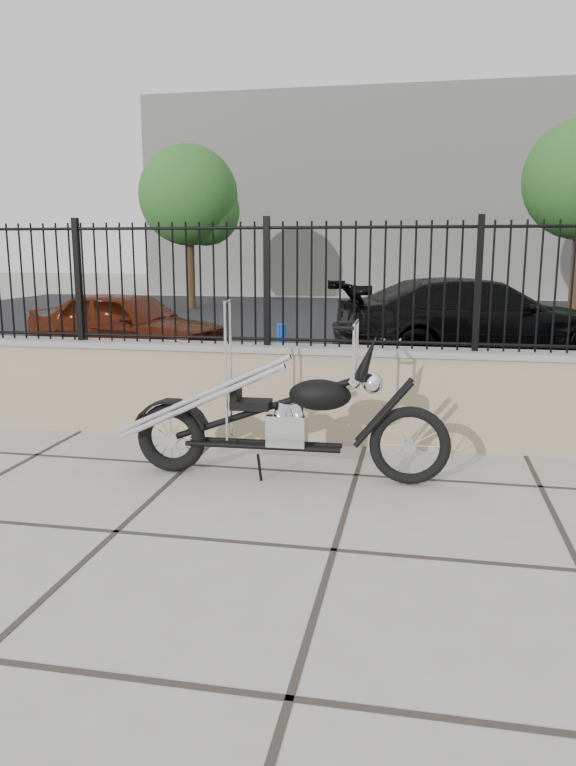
{
  "coord_description": "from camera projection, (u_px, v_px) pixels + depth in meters",
  "views": [
    {
      "loc": [
        0.5,
        -4.07,
        1.91
      ],
      "look_at": [
        -0.62,
        1.62,
        0.76
      ],
      "focal_mm": 32.0,
      "sensor_mm": 36.0,
      "label": 1
    }
  ],
  "objects": [
    {
      "name": "car_red",
      "position": [
        128.0,
        325.0,
        11.71
      ],
      "size": [
        3.79,
        2.18,
        1.21
      ],
      "primitive_type": "imported",
      "rotation": [
        0.0,
        0.0,
        1.35
      ],
      "color": "#49180A",
      "rests_on": "parking_lot"
    },
    {
      "name": "retaining_wall",
      "position": [
        367.0,
        396.0,
        6.69
      ],
      "size": [
        14.0,
        0.36,
        0.96
      ],
      "primitive_type": "cube",
      "color": "gray",
      "rests_on": "ground_plane"
    },
    {
      "name": "bollard_a",
      "position": [
        281.0,
        361.0,
        8.75
      ],
      "size": [
        0.14,
        0.14,
        0.96
      ],
      "primitive_type": "cylinder",
      "rotation": [
        0.0,
        0.0,
        -0.26
      ],
      "color": "#0B32A8",
      "rests_on": "ground_plane"
    },
    {
      "name": "car_black",
      "position": [
        476.0,
        320.0,
        11.66
      ],
      "size": [
        5.26,
        3.58,
        1.42
      ],
      "primitive_type": "imported",
      "rotation": [
        0.0,
        0.0,
        1.93
      ],
      "color": "black",
      "rests_on": "parking_lot"
    },
    {
      "name": "background_building",
      "position": [
        414.0,
        198.0,
        29.11
      ],
      "size": [
        22.0,
        6.0,
        8.0
      ],
      "primitive_type": "cube",
      "color": "beige",
      "rests_on": "ground_plane"
    },
    {
      "name": "iron_fence",
      "position": [
        369.0,
        285.0,
        6.48
      ],
      "size": [
        14.0,
        0.08,
        1.2
      ],
      "primitive_type": "cube",
      "color": "black",
      "rests_on": "retaining_wall"
    },
    {
      "name": "tree_left",
      "position": [
        188.0,
        191.0,
        21.28
      ],
      "size": [
        3.1,
        3.1,
        5.23
      ],
      "rotation": [
        0.0,
        0.0,
        0.01
      ],
      "color": "#382619",
      "rests_on": "ground_plane"
    },
    {
      "name": "chopper_motorcycle",
      "position": [
        281.0,
        390.0,
        5.62
      ],
      "size": [
        2.54,
        0.51,
        1.52
      ],
      "primitive_type": null,
      "rotation": [
        0.0,
        0.0,
        0.02
      ],
      "color": "black",
      "rests_on": "ground_plane"
    },
    {
      "name": "parking_lot",
      "position": [
        400.0,
        329.0,
        16.41
      ],
      "size": [
        30.0,
        30.0,
        0.0
      ],
      "primitive_type": "plane",
      "color": "black",
      "rests_on": "ground"
    },
    {
      "name": "ground_plane",
      "position": [
        334.0,
        550.0,
        4.38
      ],
      "size": [
        90.0,
        90.0,
        0.0
      ],
      "primitive_type": "plane",
      "color": "#99968E",
      "rests_on": "ground"
    }
  ]
}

